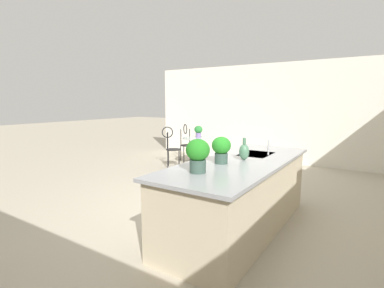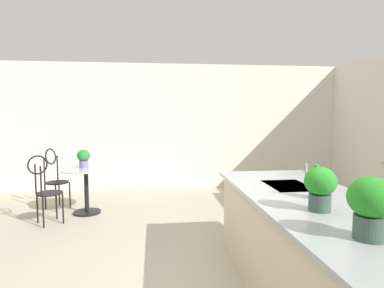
# 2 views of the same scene
# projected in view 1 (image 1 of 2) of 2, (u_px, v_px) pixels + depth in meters

# --- Properties ---
(ground_plane) EXTENTS (40.00, 40.00, 0.00)m
(ground_plane) POSITION_uv_depth(u_px,v_px,m) (197.00, 208.00, 4.57)
(ground_plane) COLOR #B2A893
(wall_left_window) EXTENTS (0.12, 7.80, 2.70)m
(wall_left_window) POSITION_uv_depth(u_px,v_px,m) (280.00, 113.00, 7.91)
(wall_left_window) COLOR silver
(wall_left_window) RESTS_ON ground
(kitchen_island) EXTENTS (2.80, 1.06, 0.92)m
(kitchen_island) POSITION_uv_depth(u_px,v_px,m) (240.00, 194.00, 3.79)
(kitchen_island) COLOR beige
(kitchen_island) RESTS_ON ground
(bistro_table) EXTENTS (0.80, 0.80, 0.74)m
(bistro_table) POSITION_uv_depth(u_px,v_px,m) (198.00, 149.00, 7.52)
(bistro_table) COLOR black
(bistro_table) RESTS_ON ground
(chair_near_window) EXTENTS (0.53, 0.53, 1.04)m
(chair_near_window) POSITION_uv_depth(u_px,v_px,m) (171.00, 145.00, 7.36)
(chair_near_window) COLOR black
(chair_near_window) RESTS_ON ground
(chair_by_island) EXTENTS (0.53, 0.53, 1.04)m
(chair_by_island) POSITION_uv_depth(u_px,v_px,m) (186.00, 141.00, 8.12)
(chair_by_island) COLOR black
(chair_by_island) RESTS_ON ground
(sink_faucet) EXTENTS (0.02, 0.02, 0.22)m
(sink_faucet) POSITION_uv_depth(u_px,v_px,m) (268.00, 147.00, 4.07)
(sink_faucet) COLOR #B2B5BA
(sink_faucet) RESTS_ON kitchen_island
(potted_plant_on_table) EXTENTS (0.21, 0.21, 0.30)m
(potted_plant_on_table) POSITION_uv_depth(u_px,v_px,m) (198.00, 131.00, 7.59)
(potted_plant_on_table) COLOR #7A669E
(potted_plant_on_table) RESTS_ON bistro_table
(potted_plant_counter_near) EXTENTS (0.23, 0.23, 0.33)m
(potted_plant_counter_near) POSITION_uv_depth(u_px,v_px,m) (221.00, 148.00, 3.52)
(potted_plant_counter_near) COLOR #385147
(potted_plant_counter_near) RESTS_ON kitchen_island
(potted_plant_counter_far) EXTENTS (0.26, 0.26, 0.36)m
(potted_plant_counter_far) POSITION_uv_depth(u_px,v_px,m) (198.00, 153.00, 3.06)
(potted_plant_counter_far) COLOR #385147
(potted_plant_counter_far) RESTS_ON kitchen_island
(vase_on_counter) EXTENTS (0.13, 0.13, 0.29)m
(vase_on_counter) POSITION_uv_depth(u_px,v_px,m) (244.00, 152.00, 3.74)
(vase_on_counter) COLOR #4C7A5B
(vase_on_counter) RESTS_ON kitchen_island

